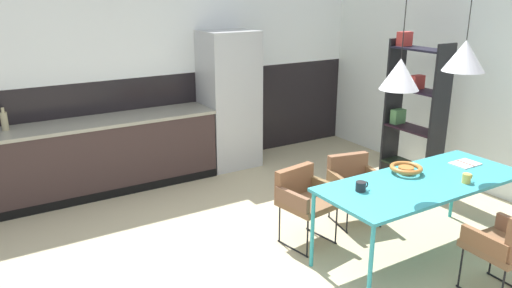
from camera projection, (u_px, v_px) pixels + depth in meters
name	position (u px, v px, depth m)	size (l,w,h in m)	color
ground_plane	(302.00, 277.00, 4.28)	(8.50, 8.50, 0.00)	tan
back_wall_splashback_dark	(163.00, 122.00, 6.69)	(6.30, 0.12, 1.30)	black
back_wall_panel_upper	(157.00, 24.00, 6.30)	(6.30, 0.12, 1.30)	white
kitchen_counter	(73.00, 160.00, 5.83)	(3.50, 0.63, 0.90)	#362826
refrigerator_column	(229.00, 100.00, 6.73)	(0.72, 0.60, 1.87)	#ADAFB2
dining_table	(423.00, 185.00, 4.42)	(1.99, 0.80, 0.76)	teal
armchair_far_side	(304.00, 194.00, 4.75)	(0.55, 0.54, 0.74)	brown
armchair_facing_counter	(512.00, 241.00, 3.85)	(0.51, 0.49, 0.80)	brown
armchair_corner_seat	(353.00, 179.00, 5.21)	(0.56, 0.56, 0.71)	brown
fruit_bowl	(406.00, 168.00, 4.56)	(0.30, 0.30, 0.07)	#B2662D
open_book	(465.00, 164.00, 4.81)	(0.26, 0.20, 0.02)	white
mug_glass_clear	(361.00, 186.00, 4.17)	(0.13, 0.09, 0.08)	black
mug_white_ceramic	(467.00, 178.00, 4.34)	(0.12, 0.08, 0.09)	gold
bottle_vinegar_dark	(4.00, 121.00, 5.42)	(0.07, 0.07, 0.26)	tan
open_shelf_unit	(413.00, 108.00, 6.02)	(0.30, 0.75, 1.89)	black
pendant_lamp_over_table_near	(400.00, 74.00, 3.93)	(0.32, 0.32, 0.94)	black
pendant_lamp_over_table_far	(465.00, 56.00, 4.30)	(0.37, 0.37, 0.86)	black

